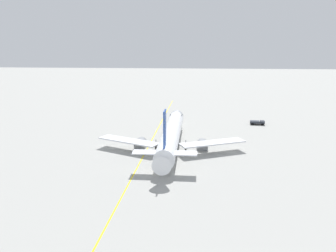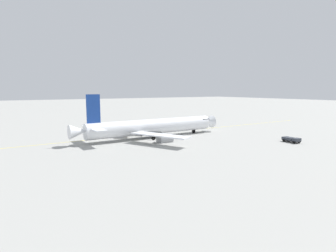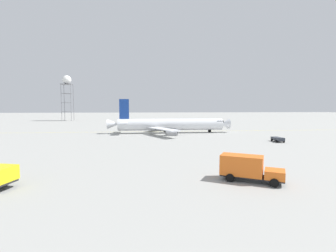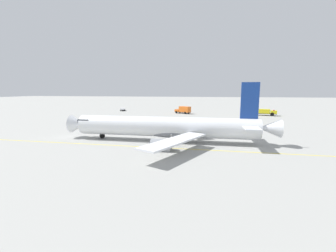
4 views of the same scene
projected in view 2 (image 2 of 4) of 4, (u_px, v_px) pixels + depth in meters
ground_plane at (145, 140)px, 68.84m from camera, size 600.00×600.00×0.00m
airliner_main at (151, 127)px, 71.63m from camera, size 33.19×41.97×12.06m
baggage_truck_truck at (291, 139)px, 65.52m from camera, size 4.31×2.38×1.22m
taxiway_centreline at (145, 134)px, 76.94m from camera, size 0.55×135.01×0.01m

